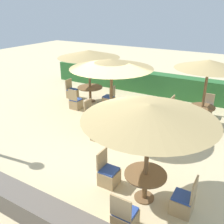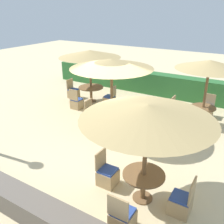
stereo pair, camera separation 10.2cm
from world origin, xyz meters
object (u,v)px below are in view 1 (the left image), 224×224
(round_table_back_right, at_px, (202,111))
(patio_chair_center_east, at_px, (133,127))
(patio_chair_front_right_east, at_px, (183,203))
(parasol_back_right, at_px, (209,65))
(patio_chair_back_right_west, at_px, (176,113))
(parasol_center, at_px, (111,64))
(patio_chair_back_left_east, at_px, (109,100))
(patio_chair_front_right_west, at_px, (109,175))
(patio_chair_center_south, at_px, (99,133))
(parasol_back_left, at_px, (89,54))
(patio_chair_center_west, at_px, (92,117))
(round_table_center, at_px, (111,115))
(patio_chair_back_left_west, at_px, (72,93))
(patio_chair_back_left_south, at_px, (76,103))
(parasol_front_right, at_px, (150,112))
(patio_chair_front_right_south, at_px, (125,218))
(round_table_front_right, at_px, (145,179))
(round_table_back_left, at_px, (90,90))
(patio_chair_back_right_north, at_px, (206,110))

(round_table_back_right, bearing_deg, patio_chair_center_east, -132.89)
(patio_chair_front_right_east, distance_m, parasol_back_right, 5.33)
(patio_chair_front_right_east, bearing_deg, patio_chair_back_right_west, 18.76)
(parasol_center, height_order, patio_chair_back_left_east, parasol_center)
(patio_chair_center_east, xyz_separation_m, patio_chair_front_right_west, (0.67, -2.80, 0.00))
(patio_chair_center_south, relative_size, parasol_back_left, 0.33)
(parasol_center, height_order, patio_chair_front_right_east, parasol_center)
(patio_chair_center_east, xyz_separation_m, patio_chair_front_right_east, (2.59, -2.80, 0.00))
(patio_chair_center_west, xyz_separation_m, patio_chair_front_right_west, (2.44, -2.80, 0.00))
(patio_chair_back_left_east, bearing_deg, round_table_center, -146.59)
(patio_chair_back_left_west, bearing_deg, parasol_back_right, 91.18)
(patio_chair_back_left_west, bearing_deg, patio_chair_front_right_west, 46.50)
(round_table_center, distance_m, patio_chair_back_left_south, 2.58)
(patio_chair_center_west, distance_m, patio_chair_back_left_south, 1.74)
(parasol_front_right, distance_m, patio_chair_back_left_west, 7.91)
(patio_chair_center_east, distance_m, patio_chair_front_right_west, 2.88)
(patio_chair_back_right_west, bearing_deg, patio_chair_front_right_south, 7.22)
(round_table_front_right, bearing_deg, round_table_back_right, 87.20)
(patio_chair_front_right_west, height_order, parasol_back_left, parasol_back_left)
(round_table_back_left, relative_size, patio_chair_back_left_east, 1.27)
(patio_chair_back_left_west, bearing_deg, round_table_back_right, 91.18)
(patio_chair_center_south, xyz_separation_m, round_table_front_right, (2.50, -1.83, 0.28))
(patio_chair_center_east, height_order, patio_chair_back_left_east, same)
(patio_chair_front_right_east, height_order, patio_chair_back_right_north, same)
(parasol_center, xyz_separation_m, patio_chair_center_south, (0.06, -0.96, -2.20))
(patio_chair_center_east, relative_size, patio_chair_center_west, 1.00)
(patio_chair_center_west, distance_m, patio_chair_back_left_west, 3.20)
(patio_chair_back_right_west, bearing_deg, round_table_back_right, 88.36)
(parasol_front_right, bearing_deg, parasol_center, 132.52)
(patio_chair_center_south, height_order, patio_chair_back_right_north, same)
(round_table_front_right, xyz_separation_m, patio_chair_front_right_south, (-0.00, -1.01, -0.28))
(patio_chair_front_right_south, xyz_separation_m, patio_chair_back_left_east, (-3.88, 5.81, 0.00))
(round_table_front_right, bearing_deg, patio_chair_back_left_west, 141.63)
(parasol_front_right, height_order, patio_chair_front_right_south, parasol_front_right)
(round_table_center, height_order, patio_chair_back_right_west, patio_chair_back_right_west)
(patio_chair_center_west, relative_size, patio_chair_back_right_west, 1.00)
(patio_chair_back_left_south, bearing_deg, round_table_back_right, 12.76)
(patio_chair_center_west, xyz_separation_m, round_table_back_left, (-1.48, 1.97, 0.32))
(round_table_center, distance_m, patio_chair_center_west, 0.94)
(round_table_center, bearing_deg, round_table_back_right, 36.83)
(parasol_center, xyz_separation_m, patio_chair_back_left_south, (-2.39, 0.92, -2.20))
(patio_chair_center_south, relative_size, patio_chair_back_right_west, 1.00)
(parasol_center, xyz_separation_m, round_table_back_right, (2.79, 2.09, -1.90))
(parasol_center, xyz_separation_m, round_table_back_left, (-2.37, 2.01, -1.87))
(patio_chair_front_right_west, relative_size, patio_chair_back_left_west, 1.00)
(patio_chair_center_east, distance_m, patio_chair_back_left_south, 3.39)
(round_table_center, distance_m, parasol_back_left, 3.56)
(patio_chair_center_south, relative_size, patio_chair_back_left_east, 1.00)
(patio_chair_center_east, relative_size, round_table_front_right, 0.94)
(parasol_front_right, height_order, round_table_back_left, parasol_front_right)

